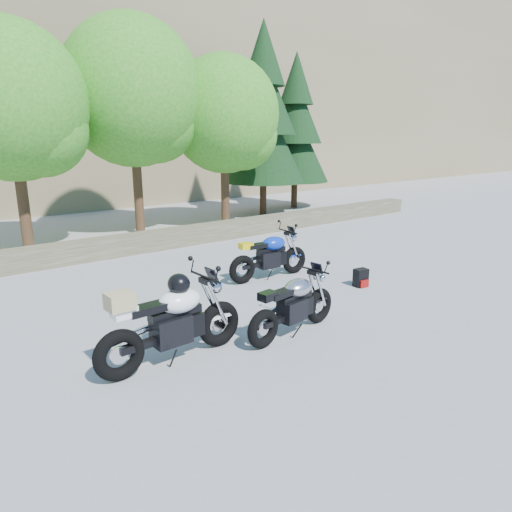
# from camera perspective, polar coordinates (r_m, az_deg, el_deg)

# --- Properties ---
(ground) EXTENTS (90.00, 90.00, 0.00)m
(ground) POSITION_cam_1_polar(r_m,az_deg,el_deg) (8.05, 3.30, -6.82)
(ground) COLOR gray
(ground) RESTS_ON ground
(stone_wall) EXTENTS (22.00, 0.55, 0.50)m
(stone_wall) POSITION_cam_1_polar(r_m,az_deg,el_deg) (12.46, -13.62, 1.75)
(stone_wall) COLOR #4C4632
(stone_wall) RESTS_ON ground
(hillside) EXTENTS (80.00, 30.00, 15.00)m
(hillside) POSITION_cam_1_polar(r_m,az_deg,el_deg) (34.84, -26.35, 20.75)
(hillside) COLOR #6F6745
(hillside) RESTS_ON ground
(tree_decid_left) EXTENTS (3.67, 3.67, 5.62)m
(tree_decid_left) POSITION_cam_1_polar(r_m,az_deg,el_deg) (13.02, -27.77, 16.09)
(tree_decid_left) COLOR #382314
(tree_decid_left) RESTS_ON ground
(tree_decid_mid) EXTENTS (4.08, 4.08, 6.24)m
(tree_decid_mid) POSITION_cam_1_polar(r_m,az_deg,el_deg) (14.44, -14.72, 18.55)
(tree_decid_mid) COLOR #382314
(tree_decid_mid) RESTS_ON ground
(tree_decid_right) EXTENTS (3.54, 3.54, 5.41)m
(tree_decid_right) POSITION_cam_1_polar(r_m,az_deg,el_deg) (15.26, -3.55, 16.71)
(tree_decid_right) COLOR #382314
(tree_decid_right) RESTS_ON ground
(conifer_near) EXTENTS (3.17, 3.17, 7.06)m
(conifer_near) POSITION_cam_1_polar(r_m,az_deg,el_deg) (17.78, 0.94, 17.02)
(conifer_near) COLOR #382314
(conifer_near) RESTS_ON ground
(conifer_far) EXTENTS (2.82, 2.82, 6.27)m
(conifer_far) POSITION_cam_1_polar(r_m,az_deg,el_deg) (19.66, 4.96, 15.55)
(conifer_far) COLOR #382314
(conifer_far) RESTS_ON ground
(silver_bike) EXTENTS (1.89, 0.60, 0.95)m
(silver_bike) POSITION_cam_1_polar(r_m,az_deg,el_deg) (6.99, 4.72, -6.20)
(silver_bike) COLOR black
(silver_bike) RESTS_ON ground
(white_bike) EXTENTS (2.19, 0.70, 1.21)m
(white_bike) POSITION_cam_1_polar(r_m,az_deg,el_deg) (6.19, -10.54, -7.93)
(white_bike) COLOR black
(white_bike) RESTS_ON ground
(blue_bike) EXTENTS (1.97, 0.62, 0.99)m
(blue_bike) POSITION_cam_1_polar(r_m,az_deg,el_deg) (9.71, 1.72, -0.06)
(blue_bike) COLOR black
(blue_bike) RESTS_ON ground
(backpack) EXTENTS (0.29, 0.26, 0.37)m
(backpack) POSITION_cam_1_polar(r_m,az_deg,el_deg) (9.49, 12.98, -2.69)
(backpack) COLOR black
(backpack) RESTS_ON ground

